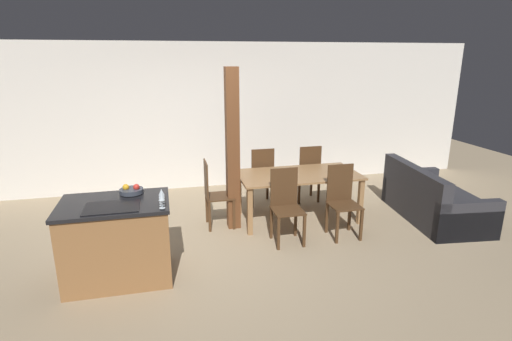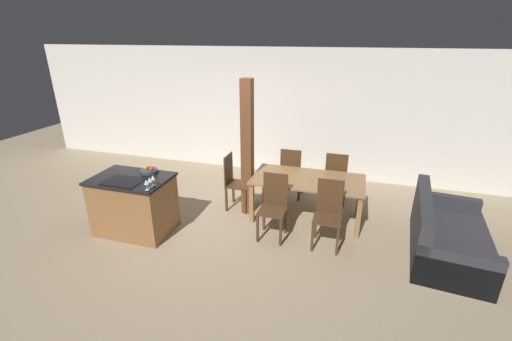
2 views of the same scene
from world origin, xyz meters
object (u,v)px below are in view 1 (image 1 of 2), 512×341
Objects in this scene: kitchen_island at (118,240)px; wine_glass_far at (161,193)px; dining_chair_far_right at (308,173)px; fruit_bowl at (131,190)px; wine_glass_near at (162,198)px; couch at (433,201)px; dining_chair_head_end at (214,193)px; wine_glass_middle at (162,195)px; dining_chair_near_left at (286,205)px; dining_table at (298,179)px; dining_chair_near_right at (342,200)px; dining_chair_far_left at (261,176)px; timber_post at (233,151)px.

kitchen_island is 7.41× the size of wine_glass_far.
fruit_bowl is at bearing 30.52° from dining_chair_far_right.
wine_glass_near is 0.09× the size of couch.
dining_chair_head_end is at bearing 22.10° from dining_chair_far_right.
dining_chair_near_left is (1.61, 0.74, -0.52)m from wine_glass_middle.
dining_table is 0.81m from dining_chair_near_right.
fruit_bowl reaches higher than dining_chair_head_end.
fruit_bowl is 1.69× the size of wine_glass_middle.
fruit_bowl reaches higher than dining_chair_far_left.
fruit_bowl is 0.27× the size of dining_chair_head_end.
dining_chair_near_right reaches higher than dining_table.
dining_chair_far_right is at bearing 40.02° from wine_glass_far.
wine_glass_near is 0.16× the size of dining_chair_far_left.
timber_post reaches higher than dining_chair_near_right.
wine_glass_far is at bearing 90.00° from wine_glass_middle.
wine_glass_middle reaches higher than kitchen_island.
dining_table is at bearing 4.38° from timber_post.
dining_table is at bearing -90.00° from dining_chair_head_end.
dining_chair_near_left is (1.61, 0.82, -0.52)m from wine_glass_near.
dining_chair_near_right is (0.82, 0.00, 0.00)m from dining_chair_near_left.
wine_glass_middle is 2.60m from dining_chair_near_right.
dining_chair_head_end is at bearing 38.12° from dining_chair_far_left.
wine_glass_near is 3.32m from dining_chair_far_right.
fruit_bowl is at bearing 124.72° from wine_glass_middle.
kitchen_island is at bearing 133.56° from dining_chair_head_end.
wine_glass_near is 1.00× the size of wine_glass_far.
wine_glass_middle reaches higher than couch.
couch is at bearing 8.81° from kitchen_island.
couch is 0.79× the size of timber_post.
wine_glass_near is (0.51, -0.33, 0.58)m from kitchen_island.
dining_chair_far_right reaches higher than dining_table.
fruit_bowl is 0.15× the size of dining_table.
dining_chair_near_left and dining_chair_far_right have the same top height.
wine_glass_far is at bearing 51.74° from dining_chair_far_left.
dining_chair_far_left is (1.61, 2.20, -0.52)m from wine_glass_near.
wine_glass_middle is 0.16× the size of dining_chair_far_left.
dining_chair_near_right is 1.68m from timber_post.
wine_glass_near is 4.27m from couch.
wine_glass_middle is at bearing 41.11° from dining_chair_far_right.
dining_chair_far_left is at bearing 51.52° from timber_post.
wine_glass_middle is 0.09× the size of dining_table.
wine_glass_far is 0.16× the size of dining_chair_far_left.
fruit_bowl is at bearing 131.40° from dining_chair_head_end.
dining_table is (2.54, 1.18, 0.17)m from kitchen_island.
dining_chair_head_end is 0.43× the size of timber_post.
dining_chair_head_end is at bearing -180.00° from dining_table.
dining_chair_near_right is at bearing 5.16° from fruit_bowl.
wine_glass_far is 3.22m from dining_chair_far_right.
dining_chair_near_left is at bearing 7.31° from fruit_bowl.
wine_glass_near is 0.16× the size of dining_chair_head_end.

